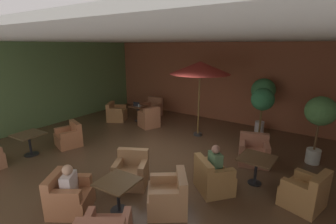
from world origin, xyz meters
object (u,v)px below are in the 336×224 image
Objects in this scene: armchair_mid_center_south at (253,153)px; potted_tree_mid_right at (262,105)px; armchair_front_left_north at (152,109)px; cafe_table_rear_right at (118,187)px; patron_by_window at (69,181)px; potted_tree_mid_left at (320,116)px; armchair_front_right_north at (69,137)px; iced_drink_cup at (139,105)px; patio_umbrella_tall_red at (200,68)px; patron_blue_shirt at (215,161)px; cafe_table_front_left at (138,110)px; cafe_table_mid_center at (257,162)px; potted_tree_left_corner at (263,93)px; armchair_front_left_south at (149,119)px; armchair_mid_center_east at (305,193)px; armchair_rear_right_south at (131,172)px; armchair_mid_center_north at (213,178)px; armchair_rear_right_west at (69,197)px; open_laptop at (137,105)px; armchair_front_left_east at (116,114)px; armchair_rear_right_east at (169,197)px.

potted_tree_mid_right is (-0.18, 1.28, 1.14)m from armchair_mid_center_south.
potted_tree_mid_right is (5.19, -0.93, 1.13)m from armchair_front_left_north.
patron_by_window is at bearing -147.28° from cafe_table_rear_right.
potted_tree_mid_left is 6.55m from patron_by_window.
iced_drink_cup is (0.24, 3.33, 0.45)m from armchair_front_right_north.
armchair_front_right_north is 7.71m from potted_tree_mid_left.
patron_blue_shirt is at bearing -56.76° from patio_umbrella_tall_red.
cafe_table_front_left is 6.17m from cafe_table_mid_center.
patron_blue_shirt is (5.14, 0.29, 0.47)m from armchair_front_right_north.
patron_by_window is at bearing -132.23° from cafe_table_mid_center.
potted_tree_left_corner is at bearing 74.22° from patron_by_window.
patron_blue_shirt is 6.23× the size of iced_drink_cup.
potted_tree_mid_left is at bearing -2.09° from cafe_table_front_left.
potted_tree_left_corner is (4.85, 0.57, 1.24)m from armchair_front_left_north.
cafe_table_mid_center is 4.09m from potted_tree_left_corner.
armchair_front_left_south is at bearing -172.32° from patio_umbrella_tall_red.
armchair_mid_center_east is 3.35m from potted_tree_mid_right.
armchair_front_left_south reaches higher than cafe_table_front_left.
cafe_table_front_left is at bearing 117.95° from patron_by_window.
armchair_rear_right_south is 5.95m from potted_tree_left_corner.
armchair_front_left_north is 5.04m from potted_tree_left_corner.
cafe_table_mid_center is at bearing 10.87° from armchair_front_right_north.
armchair_mid_center_east is (6.83, -2.62, -0.21)m from cafe_table_front_left.
armchair_front_right_north is 7.18m from potted_tree_left_corner.
potted_tree_left_corner is at bearing 6.74° from armchair_front_left_north.
armchair_mid_center_north is 4.23m from patio_umbrella_tall_red.
patron_by_window is at bearing -33.93° from armchair_front_right_north.
armchair_mid_center_south is 4.96m from armchair_rear_right_west.
armchair_rear_right_south is at bearing -51.04° from cafe_table_front_left.
cafe_table_front_left is at bearing 128.96° from armchair_rear_right_south.
cafe_table_mid_center is 3.05m from armchair_rear_right_south.
potted_tree_left_corner reaches higher than iced_drink_cup.
armchair_rear_right_south reaches higher than armchair_rear_right_west.
armchair_mid_center_north is at bearing -32.20° from cafe_table_front_left.
patron_by_window reaches higher than armchair_mid_center_east.
armchair_rear_right_south is at bearing -9.90° from armchair_front_right_north.
open_laptop is (-0.01, -1.08, 0.43)m from armchair_front_left_north.
armchair_rear_right_west is at bearing -53.11° from armchair_front_left_east.
potted_tree_mid_right is (2.17, 0.19, -1.07)m from patio_umbrella_tall_red.
cafe_table_front_left is at bearing 127.12° from cafe_table_rear_right.
armchair_front_left_east is 1.03× the size of armchair_rear_right_west.
armchair_front_left_north reaches higher than iced_drink_cup.
patio_umbrella_tall_red is at bearing 122.74° from armchair_mid_center_north.
armchair_front_left_south reaches higher than cafe_table_mid_center.
potted_tree_mid_left is (2.29, 4.05, 1.11)m from armchair_rear_right_east.
cafe_table_mid_center is 0.39× the size of potted_tree_left_corner.
open_laptop is at bearing -84.62° from cafe_table_front_left.
armchair_mid_center_east is at bearing -28.07° from armchair_front_left_north.
patio_umbrella_tall_red is 2.42m from potted_tree_mid_right.
armchair_mid_center_south is at bearing 65.59° from cafe_table_rear_right.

